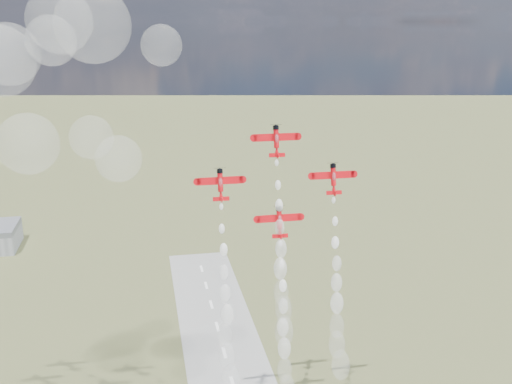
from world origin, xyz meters
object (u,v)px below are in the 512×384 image
object	(u,v)px
plane_lead	(276,140)
plane_right	(333,178)
plane_left	(220,184)
plane_slot	(279,221)

from	to	relation	value
plane_lead	plane_right	distance (m)	19.08
plane_right	plane_left	bearing A→B (deg)	180.00
plane_right	plane_slot	xyz separation A→B (m)	(-15.63, -2.31, -10.69)
plane_left	plane_right	size ratio (longest dim) A/B	1.00
plane_left	plane_right	world-z (taller)	same
plane_right	plane_slot	distance (m)	19.08
plane_right	plane_lead	bearing A→B (deg)	171.58
plane_left	plane_lead	bearing A→B (deg)	8.42
plane_left	plane_slot	world-z (taller)	plane_left
plane_left	plane_right	xyz separation A→B (m)	(31.26, 0.00, 0.00)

